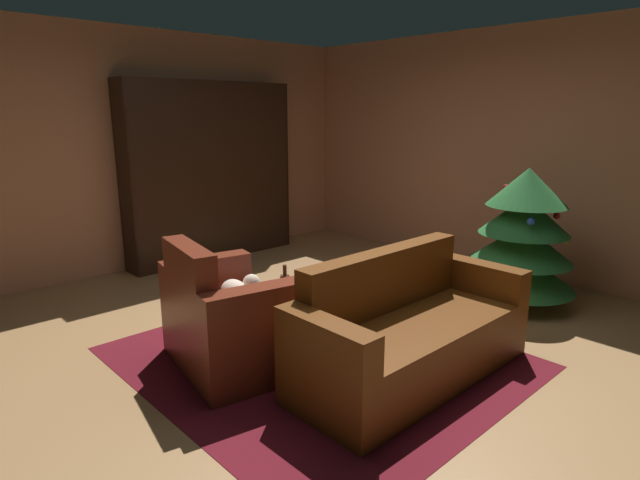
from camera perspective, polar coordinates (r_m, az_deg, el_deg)
The scene contains 11 objects.
ground_plane at distance 4.26m, azimuth 0.69°, elevation -11.02°, with size 7.14×7.14×0.00m, color #AD7E4D.
wall_back at distance 6.22m, azimuth 20.34°, elevation 8.94°, with size 6.07×0.06×2.70m, color tan.
wall_left at distance 6.39m, azimuth -18.58°, elevation 9.19°, with size 0.06×5.79×2.70m, color tan.
area_rug at distance 4.00m, azimuth -0.19°, elevation -12.72°, with size 2.68×2.41×0.01m, color maroon.
bookshelf_unit at distance 6.60m, azimuth -10.81°, elevation 7.15°, with size 0.34×2.18×2.14m.
armchair_red at distance 3.81m, azimuth -10.32°, elevation -8.85°, with size 1.13×0.86×0.93m.
couch_red at distance 3.70m, azimuth 9.70°, elevation -10.18°, with size 0.74×1.84×0.85m.
coffee_table at distance 3.81m, azimuth -1.00°, elevation -6.97°, with size 0.79×0.79×0.48m.
book_stack_on_table at distance 3.73m, azimuth -0.93°, elevation -5.93°, with size 0.22×0.19×0.11m.
bottle_on_table at distance 3.65m, azimuth -3.85°, elevation -5.39°, with size 0.07×0.07×0.29m.
decorated_tree at distance 5.23m, azimuth 21.34°, elevation 0.35°, with size 1.02×1.02×1.30m.
Camera 1 is at (2.78, -2.68, 1.79)m, focal length 29.22 mm.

